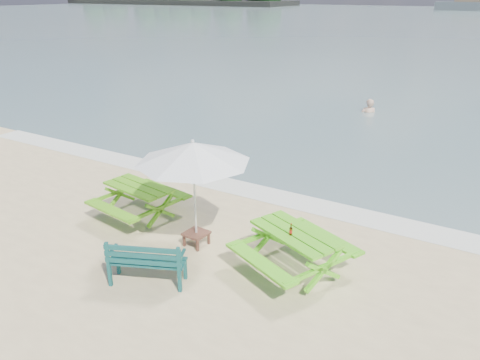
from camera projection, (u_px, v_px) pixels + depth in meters
The scene contains 8 objects.
foam_strip at pixel (270, 195), 12.11m from camera, with size 22.00×0.90×0.01m, color silver.
picnic_table_left at pixel (139, 202), 10.82m from camera, with size 1.90×2.06×0.79m.
picnic_table_right at pixel (294, 252), 8.71m from camera, with size 2.35×2.45×0.83m.
park_bench at pixel (148, 270), 8.42m from camera, with size 1.44×0.96×0.85m.
side_table at pixel (196, 238), 9.70m from camera, with size 0.49×0.49×0.29m.
patio_umbrella at pixel (193, 152), 8.99m from camera, with size 2.44×2.44×2.24m.
beer_bottle at pixel (291, 231), 8.43m from camera, with size 0.06×0.06×0.23m.
swimmer at pixel (368, 120), 20.51m from camera, with size 0.81×0.69×1.87m.
Camera 1 is at (5.03, -5.29, 4.94)m, focal length 35.00 mm.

